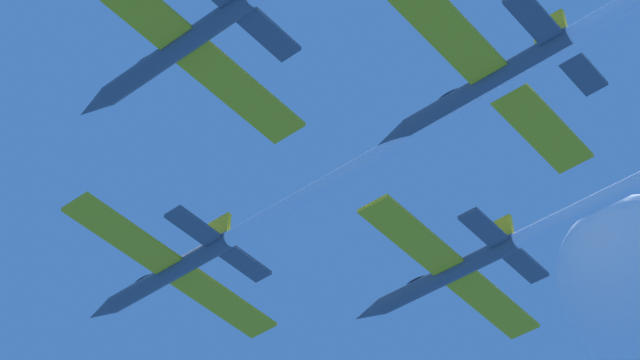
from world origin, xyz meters
name	(u,v)px	position (x,y,z in m)	size (l,w,h in m)	color
jet_lead	(326,185)	(0.60, -11.46, -0.28)	(15.42, 44.07, 2.55)	#4C5660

